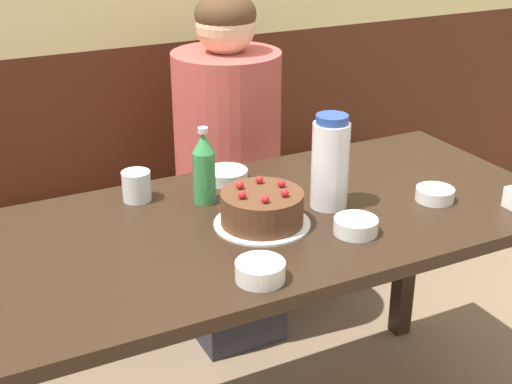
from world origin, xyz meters
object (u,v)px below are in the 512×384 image
soju_bottle (204,167)px  bench_seat (169,264)px  person_teal_shirt (228,178)px  bowl_sauce_shallow (435,194)px  birthday_cake (262,209)px  bowl_rice_small (260,271)px  bowl_side_dish (356,226)px  bowl_soup_white (226,175)px  water_pitcher (330,163)px  glass_water_tall (136,186)px

soju_bottle → bench_seat: bearing=80.1°
person_teal_shirt → bowl_sauce_shallow: bearing=20.5°
birthday_cake → person_teal_shirt: 0.72m
bowl_rice_small → bowl_side_dish: 0.32m
soju_bottle → bowl_rice_small: 0.44m
bowl_soup_white → bowl_side_dish: bowl_side_dish is taller
water_pitcher → bowl_rice_small: bearing=-142.5°
birthday_cake → soju_bottle: (-0.07, 0.19, 0.06)m
bench_seat → water_pitcher: 1.10m
bowl_side_dish → glass_water_tall: size_ratio=1.34×
bowl_soup_white → bowl_side_dish: bearing=-71.6°
bowl_sauce_shallow → person_teal_shirt: 0.81m
bowl_side_dish → person_teal_shirt: person_teal_shirt is taller
water_pitcher → bowl_sauce_shallow: (0.27, -0.10, -0.11)m
water_pitcher → bowl_side_dish: size_ratio=2.31×
glass_water_tall → water_pitcher: bearing=-31.1°
bowl_rice_small → birthday_cake: bearing=61.9°
person_teal_shirt → glass_water_tall: bearing=-49.7°
bowl_side_dish → glass_water_tall: glass_water_tall is taller
birthday_cake → glass_water_tall: birthday_cake is taller
bench_seat → person_teal_shirt: (0.16, -0.21, 0.40)m
bench_seat → bowl_side_dish: size_ratio=20.46×
birthday_cake → water_pitcher: water_pitcher is taller
bench_seat → bowl_soup_white: bearing=-90.7°
bench_seat → bowl_rice_small: bowl_rice_small is taller
bowl_rice_small → water_pitcher: bearing=37.5°
bowl_sauce_shallow → person_teal_shirt: (-0.28, 0.74, -0.18)m
bench_seat → person_teal_shirt: person_teal_shirt is taller
bench_seat → bowl_sauce_shallow: (0.44, -0.94, 0.58)m
birthday_cake → bowl_soup_white: bearing=82.8°
soju_bottle → person_teal_shirt: (0.28, 0.47, -0.26)m
water_pitcher → person_teal_shirt: (-0.00, 0.64, -0.28)m
bench_seat → glass_water_tall: glass_water_tall is taller
bowl_rice_small → glass_water_tall: (-0.11, 0.52, 0.02)m
soju_bottle → person_teal_shirt: bearing=58.9°
bench_seat → bowl_soup_white: size_ratio=18.09×
birthday_cake → bowl_soup_white: 0.30m
bowl_sauce_shallow → glass_water_tall: bearing=153.0°
water_pitcher → soju_bottle: 0.33m
bowl_sauce_shallow → person_teal_shirt: person_teal_shirt is taller
soju_bottle → bowl_soup_white: 0.17m
soju_bottle → person_teal_shirt: size_ratio=0.17×
bowl_soup_white → person_teal_shirt: bearing=64.8°
water_pitcher → bowl_side_dish: 0.20m
bowl_side_dish → bowl_sauce_shallow: size_ratio=1.05×
birthday_cake → glass_water_tall: 0.37m
water_pitcher → glass_water_tall: bearing=148.9°
soju_bottle → bowl_rice_small: bearing=-97.0°
bowl_soup_white → bowl_side_dish: size_ratio=1.13×
glass_water_tall → bowl_side_dish: bearing=-46.1°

